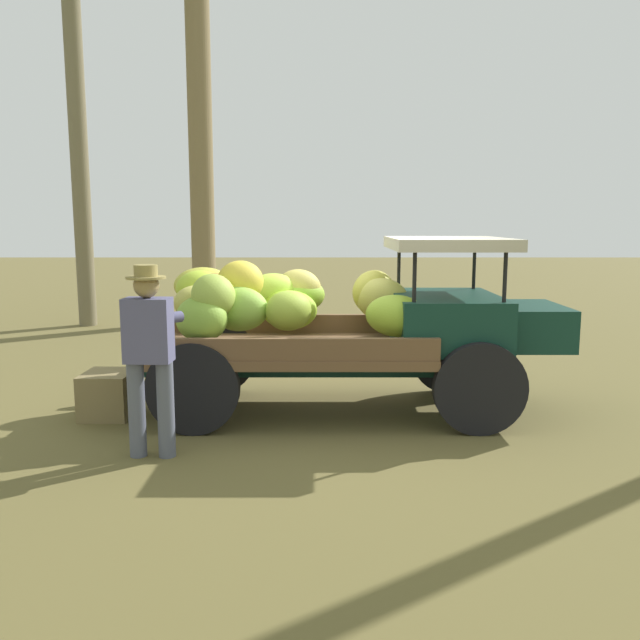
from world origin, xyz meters
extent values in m
plane|color=brown|center=(0.00, 0.00, 0.00)|extent=(60.00, 60.00, 0.00)
cube|color=#103228|center=(-0.27, -0.04, 0.51)|extent=(4.00, 0.45, 0.16)
cylinder|color=black|center=(1.18, 0.75, 0.46)|extent=(0.92, 0.14, 0.92)
cylinder|color=black|center=(1.18, -0.85, 0.46)|extent=(0.92, 0.14, 0.92)
cylinder|color=black|center=(-1.62, 0.76, 0.46)|extent=(0.92, 0.14, 0.92)
cylinder|color=black|center=(-1.62, -0.84, 0.46)|extent=(0.92, 0.14, 0.92)
cube|color=brown|center=(-0.72, -0.04, 0.69)|extent=(3.00, 1.73, 0.10)
cube|color=brown|center=(-0.72, 0.76, 0.85)|extent=(3.00, 0.09, 0.22)
cube|color=brown|center=(-0.72, -0.84, 0.85)|extent=(3.00, 0.09, 0.22)
cube|color=#103228|center=(0.98, -0.05, 1.01)|extent=(1.10, 1.52, 0.55)
cube|color=#103228|center=(1.88, -0.05, 0.96)|extent=(0.70, 1.07, 0.44)
cylinder|color=black|center=(1.42, 0.60, 1.56)|extent=(0.04, 0.04, 0.55)
cylinder|color=black|center=(1.42, -0.69, 1.56)|extent=(0.04, 0.04, 0.55)
cylinder|color=black|center=(0.54, 0.60, 1.56)|extent=(0.04, 0.04, 0.55)
cylinder|color=black|center=(0.54, -0.69, 1.56)|extent=(0.04, 0.04, 0.55)
cube|color=#BEB69E|center=(0.98, -0.05, 1.84)|extent=(1.22, 1.52, 0.12)
ellipsoid|color=gold|center=(-1.53, -0.05, 1.28)|extent=(0.85, 0.83, 0.64)
ellipsoid|color=gold|center=(-1.23, -0.13, 1.44)|extent=(0.55, 0.61, 0.58)
ellipsoid|color=#AECC34|center=(-1.69, 0.05, 1.35)|extent=(0.65, 0.61, 0.41)
ellipsoid|color=#BBB54D|center=(-1.67, -0.24, 1.23)|extent=(0.69, 0.69, 0.46)
ellipsoid|color=#90B32E|center=(0.39, -0.49, 1.13)|extent=(0.87, 0.84, 0.56)
ellipsoid|color=gold|center=(-1.76, 0.60, 1.33)|extent=(0.81, 0.75, 0.57)
ellipsoid|color=gold|center=(0.24, 0.51, 1.26)|extent=(0.71, 0.69, 0.53)
ellipsoid|color=#8AB930|center=(-0.63, 0.57, 1.21)|extent=(0.72, 0.62, 0.42)
ellipsoid|color=#87B73E|center=(-1.23, -0.32, 1.17)|extent=(0.78, 0.69, 0.50)
ellipsoid|color=#80AB37|center=(-1.57, -0.58, 1.11)|extent=(0.81, 0.82, 0.61)
ellipsoid|color=#A8CC3B|center=(-0.93, 0.39, 1.26)|extent=(0.74, 0.61, 0.45)
ellipsoid|color=#94B13F|center=(-1.45, -0.52, 1.33)|extent=(0.68, 0.71, 0.58)
ellipsoid|color=#92AD35|center=(-0.71, -0.40, 1.17)|extent=(0.67, 0.67, 0.44)
ellipsoid|color=#C1B34F|center=(-0.64, 0.58, 1.27)|extent=(0.59, 0.53, 0.55)
ellipsoid|color=#BCB650|center=(0.32, 0.33, 1.19)|extent=(0.73, 0.65, 0.55)
ellipsoid|color=#93BE2C|center=(-0.73, 0.23, 1.09)|extent=(0.68, 0.64, 0.60)
cylinder|color=#55596B|center=(-2.00, -1.44, 0.43)|extent=(0.15, 0.15, 0.86)
cylinder|color=#55596B|center=(-1.74, -1.45, 0.43)|extent=(0.15, 0.15, 0.86)
cube|color=#535378|center=(-1.87, -1.45, 1.14)|extent=(0.41, 0.26, 0.56)
cylinder|color=#535378|center=(-1.97, -1.34, 1.22)|extent=(0.32, 0.38, 0.10)
cylinder|color=#535378|center=(-1.77, -1.35, 1.22)|extent=(0.34, 0.37, 0.10)
sphere|color=olive|center=(-1.87, -1.45, 1.53)|extent=(0.22, 0.22, 0.22)
cylinder|color=olive|center=(-1.87, -1.45, 1.60)|extent=(0.34, 0.34, 0.02)
cylinder|color=olive|center=(-1.87, -1.45, 1.66)|extent=(0.20, 0.20, 0.10)
cube|color=olive|center=(-2.65, -0.24, 0.24)|extent=(0.52, 0.59, 0.48)
cylinder|color=olive|center=(-2.77, 6.39, 5.37)|extent=(0.48, 0.48, 10.74)
cylinder|color=#6F664A|center=(-5.04, 5.89, 4.30)|extent=(0.34, 0.34, 8.60)
camera|label=1|loc=(-0.38, -7.01, 2.08)|focal=36.58mm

